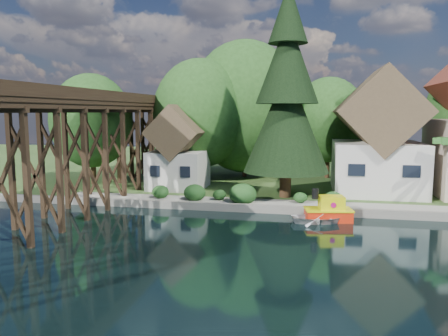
# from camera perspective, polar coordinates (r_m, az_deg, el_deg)

# --- Properties ---
(ground) EXTENTS (140.00, 140.00, 0.00)m
(ground) POSITION_cam_1_polar(r_m,az_deg,el_deg) (25.84, 8.20, -10.03)
(ground) COLOR black
(ground) RESTS_ON ground
(bank) EXTENTS (140.00, 52.00, 0.50)m
(bank) POSITION_cam_1_polar(r_m,az_deg,el_deg) (59.12, 10.07, 0.03)
(bank) COLOR #315120
(bank) RESTS_ON ground
(seawall) EXTENTS (60.00, 0.40, 0.62)m
(seawall) POSITION_cam_1_polar(r_m,az_deg,el_deg) (33.57, 15.86, -5.62)
(seawall) COLOR slate
(seawall) RESTS_ON ground
(promenade) EXTENTS (50.00, 2.60, 0.06)m
(promenade) POSITION_cam_1_polar(r_m,az_deg,el_deg) (35.00, 18.98, -4.84)
(promenade) COLOR gray
(promenade) RESTS_ON bank
(trestle_bridge) EXTENTS (4.12, 44.18, 9.30)m
(trestle_bridge) POSITION_cam_1_polar(r_m,az_deg,el_deg) (34.52, -18.68, 3.09)
(trestle_bridge) COLOR black
(trestle_bridge) RESTS_ON ground
(house_left) EXTENTS (7.64, 8.64, 11.02)m
(house_left) POSITION_cam_1_polar(r_m,az_deg,el_deg) (41.11, 19.42, 3.39)
(house_left) COLOR silver
(house_left) RESTS_ON bank
(shed) EXTENTS (5.09, 5.40, 7.85)m
(shed) POSITION_cam_1_polar(r_m,az_deg,el_deg) (41.19, -5.99, 1.95)
(shed) COLOR silver
(shed) RESTS_ON bank
(bg_trees) EXTENTS (49.90, 13.30, 10.57)m
(bg_trees) POSITION_cam_1_polar(r_m,az_deg,el_deg) (45.89, 11.14, 6.73)
(bg_trees) COLOR #382314
(bg_trees) RESTS_ON bank
(shrubs) EXTENTS (15.76, 2.47, 1.70)m
(shrubs) POSITION_cam_1_polar(r_m,az_deg,el_deg) (34.99, 1.55, -3.27)
(shrubs) COLOR #1B4418
(shrubs) RESTS_ON bank
(conifer) EXTENTS (7.13, 7.13, 17.57)m
(conifer) POSITION_cam_1_polar(r_m,az_deg,el_deg) (36.85, 8.22, 9.26)
(conifer) COLOR #382314
(conifer) RESTS_ON bank
(tugboat) EXTENTS (3.53, 2.33, 2.37)m
(tugboat) POSITION_cam_1_polar(r_m,az_deg,el_deg) (31.92, 13.54, -5.47)
(tugboat) COLOR red
(tugboat) RESTS_ON ground
(boat_white_a) EXTENTS (4.48, 3.65, 0.81)m
(boat_white_a) POSITION_cam_1_polar(r_m,az_deg,el_deg) (31.40, 12.48, -6.22)
(boat_white_a) COLOR silver
(boat_white_a) RESTS_ON ground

